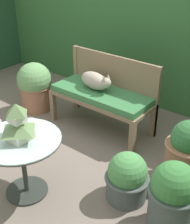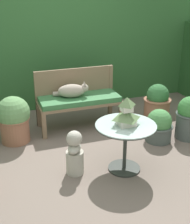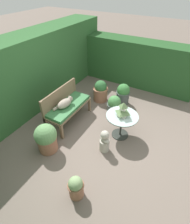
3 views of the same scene
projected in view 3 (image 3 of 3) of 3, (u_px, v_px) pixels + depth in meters
ground at (101, 137)px, 4.07m from camera, size 30.00×30.00×0.00m
foliage_hedge_back at (20, 77)px, 4.40m from camera, size 6.40×0.89×1.87m
foliage_hedge_right at (139, 64)px, 5.62m from camera, size 0.70×3.50×1.42m
garden_bench at (69, 107)px, 4.28m from camera, size 1.26×0.52×0.50m
bench_backrest at (60, 98)px, 4.24m from camera, size 1.26×0.06×0.87m
cat at (65, 103)px, 4.10m from camera, size 0.52×0.29×0.23m
patio_table at (122, 120)px, 3.84m from camera, size 0.71×0.71×0.59m
pagoda_birdhouse at (123, 110)px, 3.67m from camera, size 0.26×0.26×0.34m
garden_bust at (105, 141)px, 3.62m from camera, size 0.25×0.29×0.55m
potted_plant_path_edge at (114, 104)px, 4.71m from camera, size 0.40×0.40×0.47m
potted_plant_patio_mid at (46, 138)px, 3.58m from camera, size 0.46×0.46×0.66m
potted_plant_hedge_corner at (76, 187)px, 2.86m from camera, size 0.28×0.28×0.48m
potted_plant_bench_right at (123, 94)px, 4.93m from camera, size 0.40×0.40×0.62m
potted_plant_table_far at (101, 91)px, 5.08m from camera, size 0.44×0.44×0.63m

